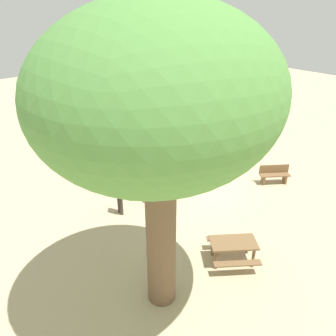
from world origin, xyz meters
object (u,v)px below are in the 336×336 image
(shade_tree_main, at_px, (159,100))
(market_stall_red, at_px, (75,121))
(person_handler, at_px, (119,193))
(elephant, at_px, (169,171))
(picnic_table_near, at_px, (233,247))
(market_stall_orange, at_px, (112,112))
(wooden_bench, at_px, (274,174))

(shade_tree_main, height_order, market_stall_red, shade_tree_main)
(person_handler, distance_m, shade_tree_main, 6.70)
(person_handler, bearing_deg, elephant, 2.70)
(elephant, relative_size, market_stall_red, 0.95)
(picnic_table_near, xyz_separation_m, market_stall_orange, (3.68, 13.33, 0.55))
(elephant, bearing_deg, wooden_bench, -177.21)
(elephant, xyz_separation_m, picnic_table_near, (-1.18, -4.59, -0.53))
(person_handler, height_order, market_stall_red, market_stall_red)
(market_stall_red, distance_m, market_stall_orange, 2.60)
(shade_tree_main, xyz_separation_m, market_stall_red, (3.80, 12.96, -4.73))
(shade_tree_main, relative_size, market_stall_orange, 3.16)
(person_handler, height_order, shade_tree_main, shade_tree_main)
(shade_tree_main, bearing_deg, market_stall_orange, 63.71)
(elephant, relative_size, picnic_table_near, 1.15)
(elephant, xyz_separation_m, shade_tree_main, (-3.90, -4.22, 4.75))
(elephant, relative_size, wooden_bench, 1.75)
(picnic_table_near, relative_size, market_stall_red, 0.83)
(picnic_table_near, distance_m, market_stall_red, 13.39)
(wooden_bench, distance_m, market_stall_red, 12.08)
(person_handler, xyz_separation_m, shade_tree_main, (-1.39, -4.32, 4.92))
(shade_tree_main, relative_size, wooden_bench, 5.80)
(elephant, bearing_deg, market_stall_red, -57.31)
(shade_tree_main, relative_size, picnic_table_near, 3.81)
(market_stall_orange, bearing_deg, market_stall_red, 180.00)
(wooden_bench, bearing_deg, person_handler, 15.20)
(elephant, xyz_separation_m, person_handler, (-2.51, 0.10, -0.17))
(wooden_bench, distance_m, picnic_table_near, 5.96)
(wooden_bench, bearing_deg, shade_tree_main, 47.58)
(person_handler, bearing_deg, market_stall_orange, 64.91)
(picnic_table_near, bearing_deg, elephant, 111.83)
(elephant, height_order, market_stall_orange, market_stall_orange)
(market_stall_orange, bearing_deg, picnic_table_near, -105.45)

